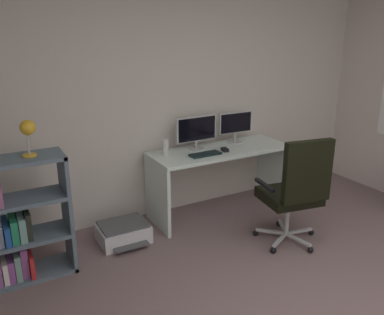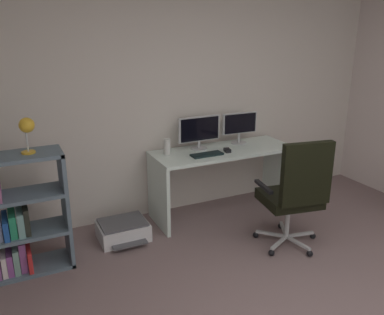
{
  "view_description": "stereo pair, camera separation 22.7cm",
  "coord_description": "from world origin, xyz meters",
  "px_view_note": "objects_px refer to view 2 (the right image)",
  "views": [
    {
      "loc": [
        -2.01,
        -1.25,
        2.04
      ],
      "look_at": [
        -0.18,
        2.02,
        0.82
      ],
      "focal_mm": 37.91,
      "sensor_mm": 36.0,
      "label": 1
    },
    {
      "loc": [
        -1.8,
        -1.35,
        2.04
      ],
      "look_at": [
        -0.18,
        2.02,
        0.82
      ],
      "focal_mm": 37.91,
      "sensor_mm": 36.0,
      "label": 2
    }
  ],
  "objects_px": {
    "keyboard": "(207,155)",
    "bookshelf": "(12,222)",
    "desk": "(223,166)",
    "computer_mouse": "(227,150)",
    "monitor_secondary": "(239,125)",
    "office_chair": "(296,191)",
    "monitor_main": "(199,130)",
    "desktop_speaker": "(167,147)",
    "desk_lamp": "(27,128)",
    "printer": "(123,230)"
  },
  "relations": [
    {
      "from": "computer_mouse",
      "to": "desk_lamp",
      "type": "relative_size",
      "value": 0.34
    },
    {
      "from": "monitor_secondary",
      "to": "bookshelf",
      "type": "xyz_separation_m",
      "value": [
        -2.47,
        -0.4,
        -0.49
      ]
    },
    {
      "from": "monitor_secondary",
      "to": "desktop_speaker",
      "type": "bearing_deg",
      "value": -177.0
    },
    {
      "from": "desk_lamp",
      "to": "office_chair",
      "type": "bearing_deg",
      "value": -18.23
    },
    {
      "from": "monitor_main",
      "to": "monitor_secondary",
      "type": "bearing_deg",
      "value": 0.01
    },
    {
      "from": "desktop_speaker",
      "to": "keyboard",
      "type": "bearing_deg",
      "value": -29.12
    },
    {
      "from": "monitor_main",
      "to": "office_chair",
      "type": "distance_m",
      "value": 1.25
    },
    {
      "from": "monitor_main",
      "to": "keyboard",
      "type": "xyz_separation_m",
      "value": [
        -0.03,
        -0.25,
        -0.2
      ]
    },
    {
      "from": "desk",
      "to": "desk_lamp",
      "type": "distance_m",
      "value": 2.11
    },
    {
      "from": "bookshelf",
      "to": "desk_lamp",
      "type": "bearing_deg",
      "value": -0.21
    },
    {
      "from": "desktop_speaker",
      "to": "printer",
      "type": "relative_size",
      "value": 0.35
    },
    {
      "from": "desktop_speaker",
      "to": "office_chair",
      "type": "distance_m",
      "value": 1.38
    },
    {
      "from": "desktop_speaker",
      "to": "monitor_main",
      "type": "bearing_deg",
      "value": 6.81
    },
    {
      "from": "desktop_speaker",
      "to": "bookshelf",
      "type": "height_order",
      "value": "bookshelf"
    },
    {
      "from": "keyboard",
      "to": "bookshelf",
      "type": "relative_size",
      "value": 0.32
    },
    {
      "from": "desktop_speaker",
      "to": "office_chair",
      "type": "height_order",
      "value": "office_chair"
    },
    {
      "from": "desktop_speaker",
      "to": "desk_lamp",
      "type": "bearing_deg",
      "value": -165.41
    },
    {
      "from": "desktop_speaker",
      "to": "bookshelf",
      "type": "xyz_separation_m",
      "value": [
        -1.56,
        -0.35,
        -0.36
      ]
    },
    {
      "from": "office_chair",
      "to": "printer",
      "type": "distance_m",
      "value": 1.73
    },
    {
      "from": "computer_mouse",
      "to": "bookshelf",
      "type": "bearing_deg",
      "value": -163.02
    },
    {
      "from": "computer_mouse",
      "to": "bookshelf",
      "type": "relative_size",
      "value": 0.09
    },
    {
      "from": "desk",
      "to": "desktop_speaker",
      "type": "height_order",
      "value": "desktop_speaker"
    },
    {
      "from": "monitor_main",
      "to": "desk",
      "type": "bearing_deg",
      "value": -30.0
    },
    {
      "from": "office_chair",
      "to": "desk_lamp",
      "type": "distance_m",
      "value": 2.39
    },
    {
      "from": "monitor_secondary",
      "to": "keyboard",
      "type": "relative_size",
      "value": 1.25
    },
    {
      "from": "monitor_secondary",
      "to": "keyboard",
      "type": "height_order",
      "value": "monitor_secondary"
    },
    {
      "from": "monitor_secondary",
      "to": "bookshelf",
      "type": "bearing_deg",
      "value": -170.86
    },
    {
      "from": "computer_mouse",
      "to": "printer",
      "type": "height_order",
      "value": "computer_mouse"
    },
    {
      "from": "desk",
      "to": "office_chair",
      "type": "distance_m",
      "value": 1.01
    },
    {
      "from": "monitor_main",
      "to": "office_chair",
      "type": "height_order",
      "value": "monitor_main"
    },
    {
      "from": "desk",
      "to": "computer_mouse",
      "type": "bearing_deg",
      "value": -92.83
    },
    {
      "from": "desk",
      "to": "keyboard",
      "type": "distance_m",
      "value": 0.35
    },
    {
      "from": "desktop_speaker",
      "to": "desk_lamp",
      "type": "relative_size",
      "value": 0.58
    },
    {
      "from": "monitor_main",
      "to": "desk_lamp",
      "type": "height_order",
      "value": "desk_lamp"
    },
    {
      "from": "desk",
      "to": "monitor_secondary",
      "type": "distance_m",
      "value": 0.51
    },
    {
      "from": "office_chair",
      "to": "bookshelf",
      "type": "relative_size",
      "value": 1.04
    },
    {
      "from": "monitor_secondary",
      "to": "office_chair",
      "type": "xyz_separation_m",
      "value": [
        -0.07,
        -1.12,
        -0.38
      ]
    },
    {
      "from": "monitor_main",
      "to": "desk_lamp",
      "type": "relative_size",
      "value": 1.66
    },
    {
      "from": "monitor_main",
      "to": "monitor_secondary",
      "type": "distance_m",
      "value": 0.51
    },
    {
      "from": "desk_lamp",
      "to": "printer",
      "type": "relative_size",
      "value": 0.61
    },
    {
      "from": "office_chair",
      "to": "bookshelf",
      "type": "height_order",
      "value": "office_chair"
    },
    {
      "from": "computer_mouse",
      "to": "monitor_main",
      "type": "bearing_deg",
      "value": 147.06
    },
    {
      "from": "monitor_secondary",
      "to": "office_chair",
      "type": "bearing_deg",
      "value": -93.76
    },
    {
      "from": "monitor_main",
      "to": "bookshelf",
      "type": "distance_m",
      "value": 2.05
    },
    {
      "from": "monitor_main",
      "to": "keyboard",
      "type": "distance_m",
      "value": 0.32
    },
    {
      "from": "monitor_main",
      "to": "printer",
      "type": "xyz_separation_m",
      "value": [
        -0.97,
        -0.24,
        -0.87
      ]
    },
    {
      "from": "monitor_secondary",
      "to": "desk_lamp",
      "type": "xyz_separation_m",
      "value": [
        -2.26,
        -0.4,
        0.29
      ]
    },
    {
      "from": "computer_mouse",
      "to": "printer",
      "type": "distance_m",
      "value": 1.37
    },
    {
      "from": "keyboard",
      "to": "computer_mouse",
      "type": "height_order",
      "value": "computer_mouse"
    },
    {
      "from": "monitor_secondary",
      "to": "desktop_speaker",
      "type": "xyz_separation_m",
      "value": [
        -0.91,
        -0.05,
        -0.13
      ]
    }
  ]
}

